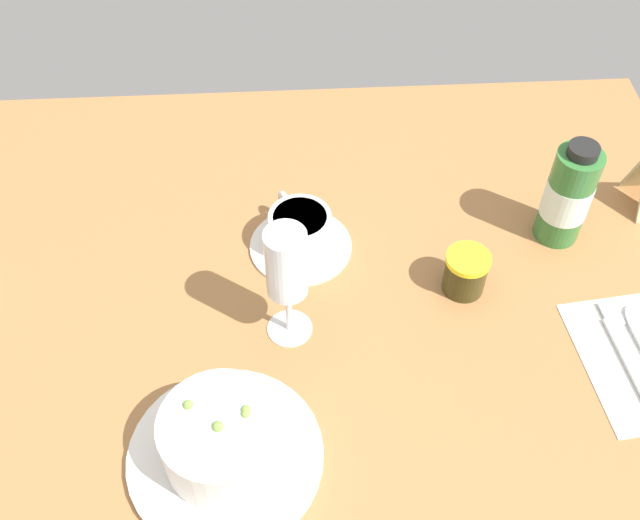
% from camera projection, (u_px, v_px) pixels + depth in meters
% --- Properties ---
extents(ground_plane, '(1.10, 0.84, 0.03)m').
position_uv_depth(ground_plane, '(319.00, 294.00, 1.00)').
color(ground_plane, '#9E6B3D').
extents(porridge_bowl, '(0.22, 0.22, 0.09)m').
position_uv_depth(porridge_bowl, '(223.00, 443.00, 0.81)').
color(porridge_bowl, silver).
rests_on(porridge_bowl, ground_plane).
extents(cutlery_setting, '(0.15, 0.21, 0.01)m').
position_uv_depth(cutlery_setting, '(637.00, 357.00, 0.92)').
color(cutlery_setting, silver).
rests_on(cutlery_setting, ground_plane).
extents(coffee_cup, '(0.14, 0.14, 0.06)m').
position_uv_depth(coffee_cup, '(300.00, 233.00, 1.02)').
color(coffee_cup, silver).
rests_on(coffee_cup, ground_plane).
extents(wine_glass, '(0.06, 0.06, 0.18)m').
position_uv_depth(wine_glass, '(287.00, 269.00, 0.86)').
color(wine_glass, white).
rests_on(wine_glass, ground_plane).
extents(jam_jar, '(0.06, 0.06, 0.06)m').
position_uv_depth(jam_jar, '(466.00, 272.00, 0.97)').
color(jam_jar, '#383113').
rests_on(jam_jar, ground_plane).
extents(sauce_bottle_green, '(0.06, 0.06, 0.16)m').
position_uv_depth(sauce_bottle_green, '(568.00, 195.00, 1.00)').
color(sauce_bottle_green, '#337233').
rests_on(sauce_bottle_green, ground_plane).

